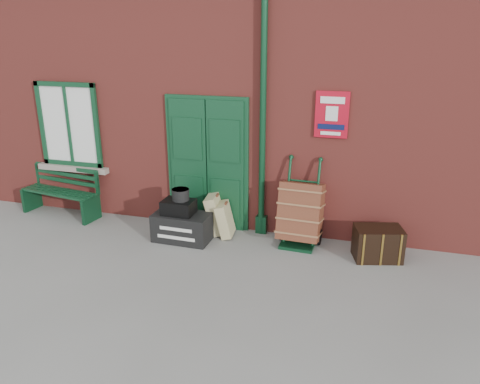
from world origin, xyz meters
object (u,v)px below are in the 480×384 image
(bench, at_px, (62,190))
(dark_trunk, at_px, (378,243))
(houdini_trunk, at_px, (182,227))
(porter_trolley, at_px, (301,212))

(bench, height_order, dark_trunk, bench)
(houdini_trunk, xyz_separation_m, porter_trolley, (1.85, 0.42, 0.30))
(houdini_trunk, height_order, porter_trolley, porter_trolley)
(bench, xyz_separation_m, porter_trolley, (4.42, -0.04, 0.06))
(houdini_trunk, distance_m, porter_trolley, 1.92)
(dark_trunk, bearing_deg, porter_trolley, 154.44)
(houdini_trunk, distance_m, dark_trunk, 3.06)
(houdini_trunk, relative_size, dark_trunk, 1.33)
(porter_trolley, bearing_deg, houdini_trunk, -164.54)
(bench, distance_m, houdini_trunk, 2.62)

